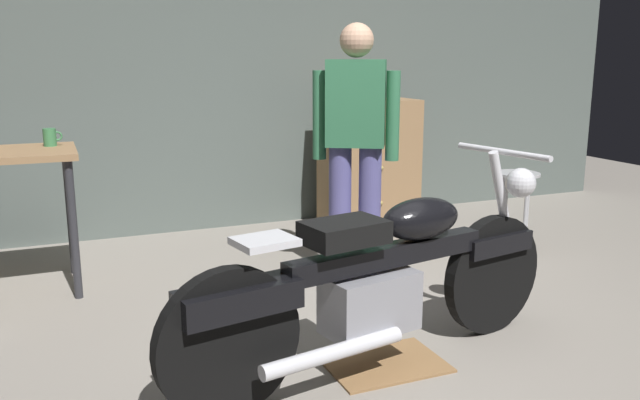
{
  "coord_description": "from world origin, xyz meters",
  "views": [
    {
      "loc": [
        -1.44,
        -2.7,
        1.46
      ],
      "look_at": [
        -0.02,
        0.7,
        0.65
      ],
      "focal_mm": 36.79,
      "sensor_mm": 36.0,
      "label": 1
    }
  ],
  "objects": [
    {
      "name": "mug_green_speckled",
      "position": [
        -1.42,
        1.79,
        0.96
      ],
      "size": [
        0.12,
        0.08,
        0.11
      ],
      "color": "#3D7F4C",
      "rests_on": "workbench"
    },
    {
      "name": "shop_stool",
      "position": [
        1.67,
        1.04,
        0.5
      ],
      "size": [
        0.32,
        0.32,
        0.64
      ],
      "color": "#B2B2B7",
      "rests_on": "ground_plane"
    },
    {
      "name": "ground_plane",
      "position": [
        0.0,
        0.0,
        0.0
      ],
      "size": [
        12.0,
        12.0,
        0.0
      ],
      "primitive_type": "plane",
      "color": "gray"
    },
    {
      "name": "drip_tray",
      "position": [
        -0.02,
        -0.12,
        0.01
      ],
      "size": [
        0.56,
        0.4,
        0.01
      ],
      "primitive_type": "cube",
      "color": "olive",
      "rests_on": "ground_plane"
    },
    {
      "name": "person_standing",
      "position": [
        0.43,
        1.17,
        0.93
      ],
      "size": [
        0.5,
        0.38,
        1.67
      ],
      "rotation": [
        0.0,
        0.0,
        2.61
      ],
      "color": "#565391",
      "rests_on": "ground_plane"
    },
    {
      "name": "motorcycle",
      "position": [
        -0.05,
        -0.12,
        0.45
      ],
      "size": [
        2.16,
        0.75,
        1.0
      ],
      "rotation": [
        0.0,
        0.0,
        0.19
      ],
      "color": "black",
      "rests_on": "ground_plane"
    },
    {
      "name": "wooden_dresser",
      "position": [
        1.11,
        2.3,
        0.55
      ],
      "size": [
        0.8,
        0.47,
        1.1
      ],
      "color": "#99724C",
      "rests_on": "ground_plane"
    },
    {
      "name": "back_wall",
      "position": [
        0.0,
        2.8,
        1.55
      ],
      "size": [
        8.0,
        0.12,
        3.1
      ],
      "primitive_type": "cube",
      "color": "#56605B",
      "rests_on": "ground_plane"
    }
  ]
}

